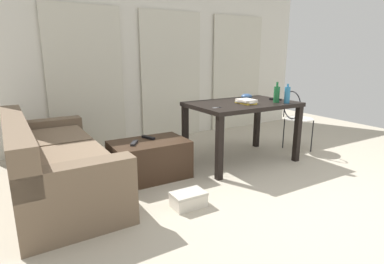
# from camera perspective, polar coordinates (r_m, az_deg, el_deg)

# --- Properties ---
(ground_plane) EXTENTS (7.47, 7.47, 0.00)m
(ground_plane) POSITION_cam_1_polar(r_m,az_deg,el_deg) (3.90, 9.12, -6.83)
(ground_plane) COLOR #B2A893
(wall_back) EXTENTS (5.39, 0.10, 2.44)m
(wall_back) POSITION_cam_1_polar(r_m,az_deg,el_deg) (5.29, -4.24, 12.34)
(wall_back) COLOR silver
(wall_back) RESTS_ON ground
(curtains) EXTENTS (3.83, 0.03, 2.06)m
(curtains) POSITION_cam_1_polar(r_m,az_deg,el_deg) (5.23, -3.78, 10.24)
(curtains) COLOR beige
(curtains) RESTS_ON ground
(couch) EXTENTS (0.93, 2.08, 0.79)m
(couch) POSITION_cam_1_polar(r_m,az_deg,el_deg) (3.43, -24.11, -5.46)
(couch) COLOR brown
(couch) RESTS_ON ground
(coffee_table) EXTENTS (0.85, 0.54, 0.43)m
(coffee_table) POSITION_cam_1_polar(r_m,az_deg,el_deg) (3.57, -7.81, -5.03)
(coffee_table) COLOR #382619
(coffee_table) RESTS_ON ground
(craft_table) EXTENTS (1.35, 0.87, 0.78)m
(craft_table) POSITION_cam_1_polar(r_m,az_deg,el_deg) (4.04, 9.20, 3.99)
(craft_table) COLOR black
(craft_table) RESTS_ON ground
(wire_chair) EXTENTS (0.41, 0.43, 0.88)m
(wire_chair) POSITION_cam_1_polar(r_m,az_deg,el_deg) (4.70, 18.52, 3.19)
(wire_chair) COLOR silver
(wire_chair) RESTS_ON ground
(bottle_near) EXTENTS (0.07, 0.07, 0.26)m
(bottle_near) POSITION_cam_1_polar(r_m,az_deg,el_deg) (4.10, 15.34, 6.73)
(bottle_near) COLOR #195B2D
(bottle_near) RESTS_ON craft_table
(bottle_far) EXTENTS (0.07, 0.07, 0.24)m
(bottle_far) POSITION_cam_1_polar(r_m,az_deg,el_deg) (4.08, 17.14, 6.57)
(bottle_far) COLOR teal
(bottle_far) RESTS_ON craft_table
(bowl) EXTENTS (0.15, 0.15, 0.08)m
(bowl) POSITION_cam_1_polar(r_m,az_deg,el_deg) (4.32, 10.04, 6.47)
(bowl) COLOR #2D4C7A
(bowl) RESTS_ON craft_table
(book_stack) EXTENTS (0.20, 0.28, 0.05)m
(book_stack) POSITION_cam_1_polar(r_m,az_deg,el_deg) (3.93, 9.96, 5.58)
(book_stack) COLOR gold
(book_stack) RESTS_ON craft_table
(tv_remote_on_table) EXTENTS (0.11, 0.16, 0.02)m
(tv_remote_on_table) POSITION_cam_1_polar(r_m,az_deg,el_deg) (4.33, 15.13, 5.86)
(tv_remote_on_table) COLOR black
(tv_remote_on_table) RESTS_ON craft_table
(scissors) EXTENTS (0.12, 0.04, 0.00)m
(scissors) POSITION_cam_1_polar(r_m,az_deg,el_deg) (3.59, 4.81, 4.54)
(scissors) COLOR #9EA0A5
(scissors) RESTS_ON craft_table
(tv_remote_primary) EXTENTS (0.14, 0.18, 0.02)m
(tv_remote_primary) POSITION_cam_1_polar(r_m,az_deg,el_deg) (3.43, -10.63, -1.99)
(tv_remote_primary) COLOR #232326
(tv_remote_primary) RESTS_ON coffee_table
(tv_remote_secondary) EXTENTS (0.10, 0.19, 0.03)m
(tv_remote_secondary) POSITION_cam_1_polar(r_m,az_deg,el_deg) (3.62, -8.05, -1.01)
(tv_remote_secondary) COLOR black
(tv_remote_secondary) RESTS_ON coffee_table
(shoebox) EXTENTS (0.31, 0.21, 0.14)m
(shoebox) POSITION_cam_1_polar(r_m,az_deg,el_deg) (2.94, -0.66, -12.31)
(shoebox) COLOR beige
(shoebox) RESTS_ON ground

